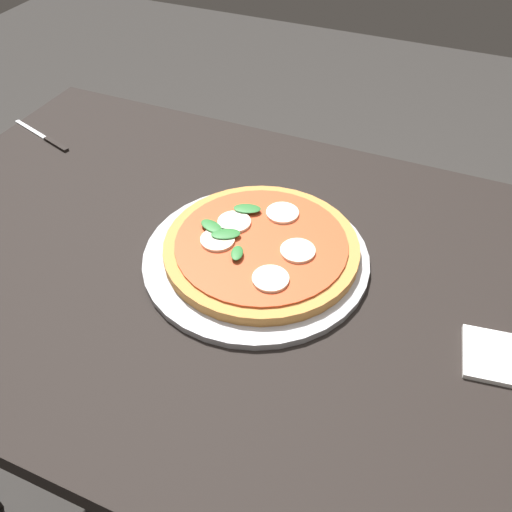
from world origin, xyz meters
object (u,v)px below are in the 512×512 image
object	(u,v)px
serving_tray	(256,258)
pizza	(261,247)
knife	(47,139)
napkin	(512,360)
dining_table	(283,325)

from	to	relation	value
serving_tray	pizza	bearing A→B (deg)	67.38
knife	napkin	bearing A→B (deg)	-12.55
serving_tray	knife	xyz separation A→B (m)	(-0.55, 0.17, -0.00)
napkin	knife	bearing A→B (deg)	167.45
dining_table	serving_tray	xyz separation A→B (m)	(-0.06, 0.02, 0.12)
serving_tray	knife	distance (m)	0.58
dining_table	pizza	bearing A→B (deg)	149.54
serving_tray	pizza	distance (m)	0.02
knife	serving_tray	bearing A→B (deg)	-16.69
dining_table	pizza	size ratio (longest dim) A/B	4.56
serving_tray	knife	size ratio (longest dim) A/B	2.00
pizza	knife	size ratio (longest dim) A/B	1.73
napkin	knife	world-z (taller)	napkin
pizza	knife	bearing A→B (deg)	164.43
serving_tray	napkin	xyz separation A→B (m)	(0.40, -0.05, -0.00)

